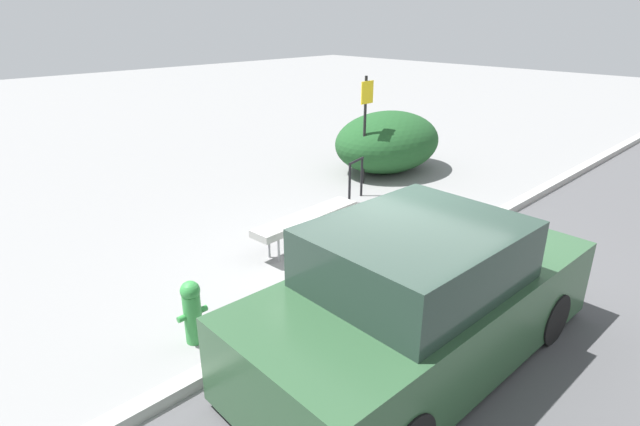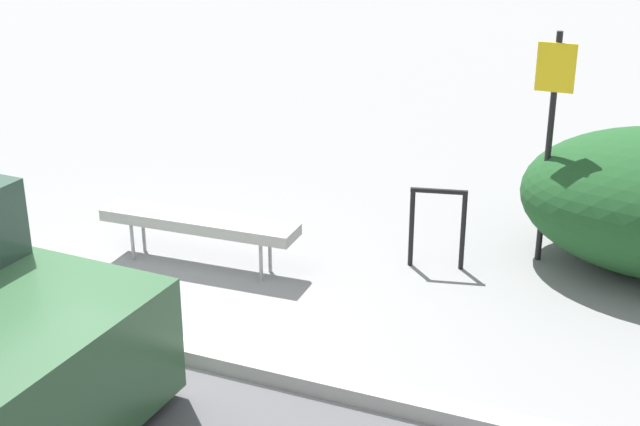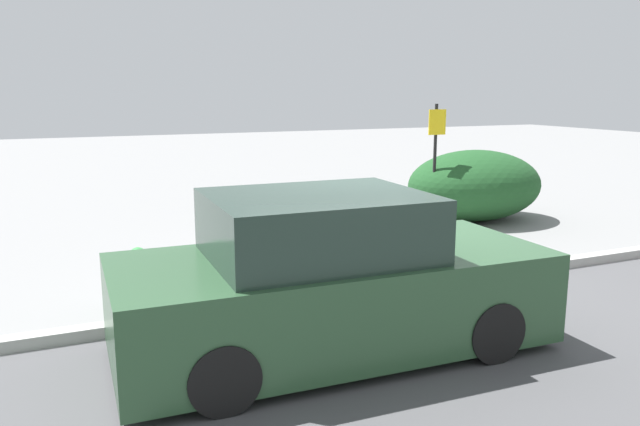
{
  "view_description": "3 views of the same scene",
  "coord_description": "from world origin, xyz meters",
  "px_view_note": "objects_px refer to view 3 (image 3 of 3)",
  "views": [
    {
      "loc": [
        -4.92,
        -3.74,
        3.45
      ],
      "look_at": [
        -0.21,
        1.06,
        0.78
      ],
      "focal_mm": 28.0,
      "sensor_mm": 36.0,
      "label": 1
    },
    {
      "loc": [
        4.28,
        -5.34,
        3.78
      ],
      "look_at": [
        1.52,
        1.13,
        0.97
      ],
      "focal_mm": 50.0,
      "sensor_mm": 36.0,
      "label": 2
    },
    {
      "loc": [
        -3.51,
        -6.58,
        2.55
      ],
      "look_at": [
        -0.09,
        1.13,
        0.88
      ],
      "focal_mm": 35.0,
      "sensor_mm": 36.0,
      "label": 3
    }
  ],
  "objects_px": {
    "sign_post": "(435,154)",
    "parked_car_near": "(330,282)",
    "bench": "(314,235)",
    "fire_hydrant": "(139,277)",
    "bike_rack": "(408,210)"
  },
  "relations": [
    {
      "from": "fire_hydrant",
      "to": "parked_car_near",
      "type": "bearing_deg",
      "value": -51.11
    },
    {
      "from": "fire_hydrant",
      "to": "parked_car_near",
      "type": "relative_size",
      "value": 0.18
    },
    {
      "from": "bench",
      "to": "parked_car_near",
      "type": "bearing_deg",
      "value": -113.16
    },
    {
      "from": "sign_post",
      "to": "parked_car_near",
      "type": "relative_size",
      "value": 0.54
    },
    {
      "from": "sign_post",
      "to": "parked_car_near",
      "type": "height_order",
      "value": "sign_post"
    },
    {
      "from": "bike_rack",
      "to": "sign_post",
      "type": "distance_m",
      "value": 1.38
    },
    {
      "from": "sign_post",
      "to": "fire_hydrant",
      "type": "distance_m",
      "value": 6.28
    },
    {
      "from": "bench",
      "to": "sign_post",
      "type": "relative_size",
      "value": 0.88
    },
    {
      "from": "bike_rack",
      "to": "sign_post",
      "type": "height_order",
      "value": "sign_post"
    },
    {
      "from": "bench",
      "to": "parked_car_near",
      "type": "distance_m",
      "value": 3.1
    },
    {
      "from": "sign_post",
      "to": "fire_hydrant",
      "type": "bearing_deg",
      "value": -157.03
    },
    {
      "from": "bench",
      "to": "fire_hydrant",
      "type": "distance_m",
      "value": 2.82
    },
    {
      "from": "bench",
      "to": "sign_post",
      "type": "bearing_deg",
      "value": 22.86
    },
    {
      "from": "bench",
      "to": "fire_hydrant",
      "type": "xyz_separation_m",
      "value": [
        -2.64,
        -0.97,
        -0.05
      ]
    },
    {
      "from": "bench",
      "to": "sign_post",
      "type": "xyz_separation_m",
      "value": [
        3.06,
        1.45,
        0.92
      ]
    }
  ]
}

